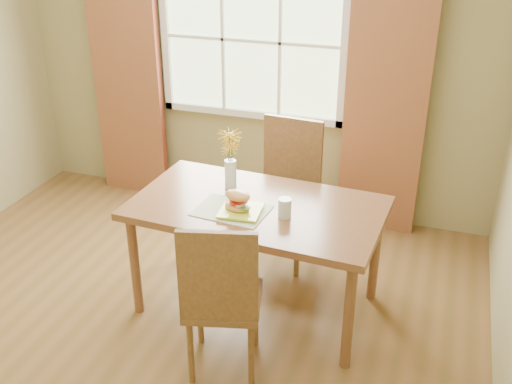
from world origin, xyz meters
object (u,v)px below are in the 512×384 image
at_px(chair_near, 221,295).
at_px(water_glass, 285,208).
at_px(croissant_sandwich, 238,201).
at_px(dining_table, 257,216).
at_px(flower_vase, 230,153).
at_px(chair_far, 288,184).

xyz_separation_m(chair_near, water_glass, (0.19, 0.61, 0.28)).
relative_size(croissant_sandwich, water_glass, 1.67).
height_order(dining_table, flower_vase, flower_vase).
bearing_deg(chair_far, water_glass, -71.27).
distance_m(dining_table, chair_near, 0.72).
bearing_deg(chair_near, flower_vase, 92.51).
relative_size(chair_near, water_glass, 8.34).
xyz_separation_m(chair_near, flower_vase, (-0.27, 0.89, 0.48)).
distance_m(croissant_sandwich, water_glass, 0.30).
relative_size(croissant_sandwich, flower_vase, 0.51).
height_order(chair_near, croissant_sandwich, chair_near).
bearing_deg(flower_vase, chair_near, -73.02).
distance_m(dining_table, croissant_sandwich, 0.23).
distance_m(chair_far, water_glass, 0.87).
distance_m(water_glass, flower_vase, 0.58).
height_order(croissant_sandwich, water_glass, croissant_sandwich).
height_order(chair_near, water_glass, chair_near).
height_order(chair_near, chair_far, chair_far).
xyz_separation_m(chair_near, croissant_sandwich, (-0.10, 0.57, 0.30)).
bearing_deg(croissant_sandwich, chair_near, -60.80).
bearing_deg(flower_vase, water_glass, -31.77).
distance_m(chair_near, chair_far, 1.42).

